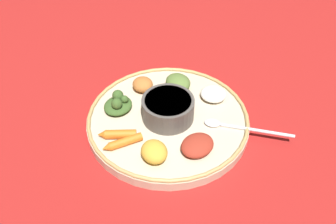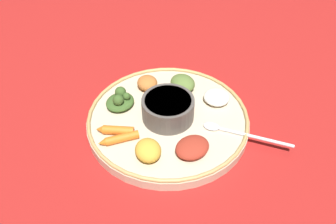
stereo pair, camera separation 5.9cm
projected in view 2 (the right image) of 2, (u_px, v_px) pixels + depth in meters
ground_plane at (168, 124)px, 0.78m from camera, size 2.40×2.40×0.00m
platter at (168, 121)px, 0.77m from camera, size 0.35×0.35×0.02m
platter_rim at (168, 116)px, 0.76m from camera, size 0.34×0.34×0.01m
center_bowl at (168, 108)px, 0.74m from camera, size 0.11×0.11×0.05m
spoon at (233, 132)px, 0.73m from camera, size 0.18×0.08×0.01m
greens_pile at (120, 100)px, 0.78m from camera, size 0.06×0.07×0.04m
carrot_near_spoon at (115, 130)px, 0.72m from camera, size 0.07×0.06×0.02m
carrot_outer at (119, 139)px, 0.70m from camera, size 0.06×0.08×0.02m
mound_collards at (183, 83)px, 0.82m from camera, size 0.08×0.07×0.03m
mound_lentil_yellow at (148, 150)px, 0.67m from camera, size 0.08×0.07×0.03m
mound_rice_white at (216, 97)px, 0.79m from camera, size 0.07×0.06×0.02m
mound_beet at (192, 147)px, 0.68m from camera, size 0.07×0.08×0.03m
mound_chickpea at (147, 83)px, 0.82m from camera, size 0.07×0.07×0.03m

